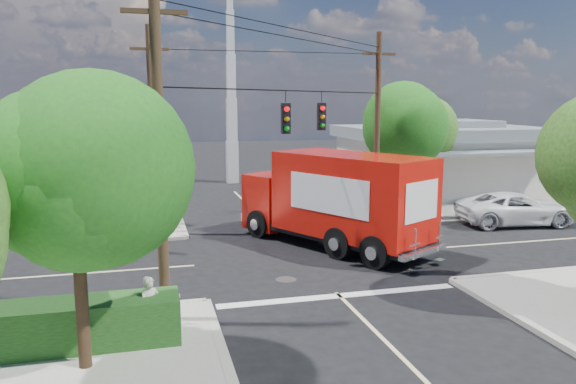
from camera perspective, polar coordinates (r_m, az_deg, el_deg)
name	(u,v)px	position (r m, az deg, el deg)	size (l,w,h in m)	color
ground	(301,258)	(21.30, 1.35, -6.70)	(120.00, 120.00, 0.00)	black
sidewalk_ne	(424,196)	(35.20, 13.69, -0.44)	(14.12, 14.12, 0.14)	#9B968C
sidewalk_nw	(41,214)	(31.57, -23.82, -2.08)	(14.12, 14.12, 0.14)	#9B968C
road_markings	(312,269)	(19.94, 2.50, -7.81)	(32.00, 32.00, 0.01)	beige
building_ne	(441,157)	(36.63, 15.27, 3.42)	(11.80, 10.20, 4.50)	silver
building_nw	(20,170)	(33.00, -25.55, 2.05)	(10.80, 10.20, 4.30)	beige
radio_tower	(231,103)	(40.16, -5.77, 8.94)	(0.80, 0.80, 17.00)	silver
tree_sw_front	(74,176)	(12.33, -20.90, 1.51)	(3.88, 3.78, 6.03)	#422D1C
tree_ne_front	(402,122)	(29.40, 11.46, 6.97)	(4.21, 4.14, 6.66)	#422D1C
tree_ne_back	(426,131)	(32.56, 13.89, 6.08)	(3.77, 3.66, 5.82)	#422D1C
palm_nw_front	(100,119)	(27.28, -18.59, 7.09)	(3.01, 3.08, 5.59)	#422D1C
palm_nw_back	(58,126)	(28.99, -22.31, 6.25)	(3.01, 3.08, 5.19)	#422D1C
utility_poles	(251,132)	(21.70, -3.81, 6.12)	(12.00, 10.68, 9.00)	#473321
picket_fence	(58,314)	(15.19, -22.37, -11.41)	(5.94, 0.06, 1.00)	silver
hedge_sw	(43,327)	(14.48, -23.61, -12.48)	(6.20, 1.20, 1.10)	#153F10
vending_boxes	(391,203)	(29.04, 10.42, -1.12)	(1.90, 0.50, 1.10)	#9E140A
delivery_truck	(336,200)	(22.55, 4.90, -0.78)	(6.51, 8.92, 3.81)	black
parked_car	(516,209)	(28.84, 22.15, -1.58)	(2.54, 5.51, 1.53)	silver
pedestrian	(150,308)	(14.23, -13.80, -11.36)	(0.57, 0.37, 1.55)	beige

